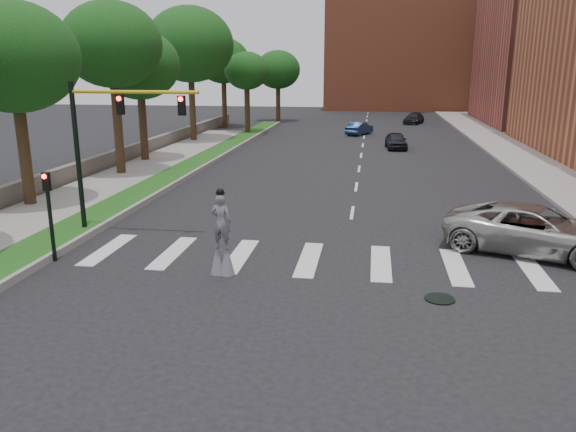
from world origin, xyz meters
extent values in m
plane|color=black|center=(0.00, 0.00, 0.00)|extent=(160.00, 160.00, 0.00)
cube|color=#194C15|center=(-11.50, 20.00, 0.12)|extent=(2.00, 60.00, 0.25)
cube|color=gray|center=(-10.45, 20.00, 0.14)|extent=(0.20, 60.00, 0.28)
cube|color=gray|center=(-14.50, 10.00, 0.09)|extent=(4.00, 60.00, 0.18)
cube|color=gray|center=(12.50, 25.00, 0.09)|extent=(5.00, 90.00, 0.18)
cube|color=#5E5951|center=(-17.00, 22.00, 0.55)|extent=(0.50, 56.00, 1.10)
cylinder|color=black|center=(3.00, -2.00, 0.02)|extent=(0.90, 0.90, 0.04)
cube|color=#A3493C|center=(22.00, 54.00, 10.00)|extent=(16.00, 22.00, 20.00)
cube|color=#B65A39|center=(6.00, 78.00, 9.00)|extent=(26.00, 14.00, 18.00)
cylinder|color=black|center=(-11.00, 3.00, 3.10)|extent=(0.20, 0.20, 6.20)
cylinder|color=gold|center=(-8.40, 3.00, 5.80)|extent=(5.20, 0.14, 0.14)
cube|color=black|center=(-9.00, 3.00, 5.30)|extent=(0.28, 0.18, 0.75)
cylinder|color=#FF0C0C|center=(-9.00, 2.90, 5.55)|extent=(0.18, 0.06, 0.18)
cube|color=black|center=(-6.50, 3.00, 5.30)|extent=(0.28, 0.18, 0.75)
cylinder|color=#FF0C0C|center=(-6.50, 2.90, 5.55)|extent=(0.18, 0.06, 0.18)
cylinder|color=black|center=(-10.30, -0.50, 1.50)|extent=(0.14, 0.14, 3.00)
cube|color=black|center=(-10.30, -0.50, 2.90)|extent=(0.25, 0.16, 0.65)
cylinder|color=#FF0C0C|center=(-10.30, -0.60, 3.10)|extent=(0.16, 0.05, 0.16)
cylinder|color=#342315|center=(-3.84, -0.89, 0.44)|extent=(0.07, 0.07, 0.89)
cylinder|color=#342315|center=(-4.16, -0.85, 0.44)|extent=(0.07, 0.07, 0.89)
cone|color=slate|center=(-3.84, -0.89, 0.55)|extent=(0.52, 0.52, 1.11)
cone|color=slate|center=(-4.16, -0.85, 0.55)|extent=(0.52, 0.52, 1.11)
imported|color=slate|center=(-4.00, -0.87, 1.83)|extent=(0.73, 0.53, 1.88)
sphere|color=black|center=(-4.00, -0.87, 2.82)|extent=(0.26, 0.26, 0.26)
cylinder|color=black|center=(-4.00, -0.87, 2.77)|extent=(0.34, 0.34, 0.02)
cube|color=yellow|center=(-3.98, -0.73, 2.34)|extent=(0.22, 0.05, 0.10)
imported|color=#A5A29C|center=(6.89, 3.00, 0.89)|extent=(7.03, 5.10, 1.78)
imported|color=black|center=(2.81, 30.27, 0.69)|extent=(1.95, 4.16, 1.38)
imported|color=navy|center=(-0.52, 39.91, 0.65)|extent=(2.84, 4.18, 1.30)
imported|color=black|center=(5.74, 52.39, 0.64)|extent=(3.04, 4.75, 1.28)
cylinder|color=#342315|center=(-15.88, 6.80, 2.84)|extent=(0.56, 0.56, 5.67)
ellipsoid|color=#103812|center=(-15.88, 6.80, 7.19)|extent=(6.08, 6.08, 5.17)
cylinder|color=#342315|center=(-15.03, 15.39, 3.26)|extent=(0.56, 0.56, 6.53)
ellipsoid|color=#103812|center=(-15.03, 15.39, 8.05)|extent=(6.09, 6.09, 5.18)
cylinder|color=#342315|center=(-15.60, 20.68, 2.73)|extent=(0.56, 0.56, 5.45)
ellipsoid|color=#103812|center=(-15.60, 20.68, 6.88)|extent=(5.71, 5.71, 4.85)
cylinder|color=#342315|center=(-15.60, 32.18, 3.35)|extent=(0.56, 0.56, 6.71)
ellipsoid|color=#103812|center=(-15.60, 32.18, 8.66)|extent=(7.83, 7.83, 6.65)
cylinder|color=#342315|center=(-15.94, 44.82, 2.96)|extent=(0.56, 0.56, 5.92)
ellipsoid|color=#103812|center=(-15.94, 44.82, 7.39)|extent=(5.87, 5.87, 4.99)
cylinder|color=#342315|center=(-11.96, 38.84, 2.62)|extent=(0.56, 0.56, 5.24)
ellipsoid|color=#103812|center=(-11.96, 38.84, 6.35)|extent=(4.44, 4.44, 3.77)
cylinder|color=#342315|center=(-11.12, 52.92, 2.50)|extent=(0.56, 0.56, 4.99)
ellipsoid|color=#103812|center=(-11.12, 52.92, 6.38)|extent=(5.55, 5.55, 4.72)
camera|label=1|loc=(0.81, -18.10, 6.76)|focal=35.00mm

